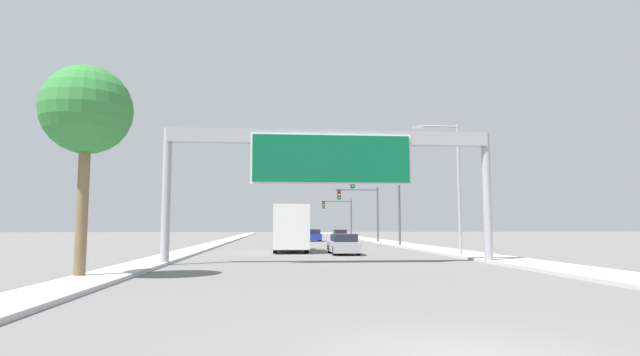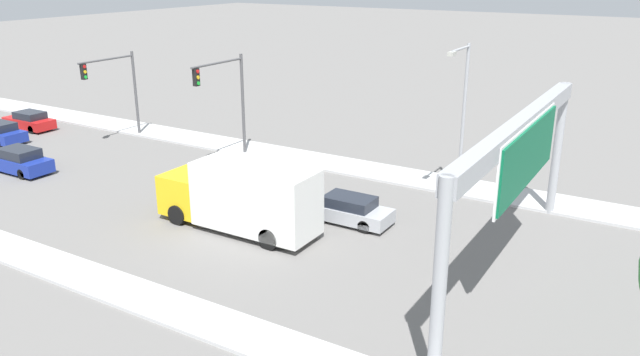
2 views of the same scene
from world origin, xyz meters
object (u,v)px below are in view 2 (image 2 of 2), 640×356
(sign_gantry, at_px, (523,149))
(truck_box_primary, at_px, (242,197))
(car_mid_left, at_px, (346,209))
(car_far_right, at_px, (19,161))
(street_lamp_right, at_px, (462,108))
(traffic_light_near_intersection, at_px, (228,91))
(traffic_light_mid_block, at_px, (118,82))
(car_mid_right, at_px, (29,121))

(sign_gantry, bearing_deg, truck_box_primary, 98.09)
(truck_box_primary, bearing_deg, car_mid_left, -46.87)
(car_far_right, distance_m, street_lamp_right, 26.81)
(street_lamp_right, bearing_deg, truck_box_primary, 144.38)
(traffic_light_near_intersection, distance_m, traffic_light_mid_block, 10.01)
(street_lamp_right, bearing_deg, car_far_right, 112.10)
(car_mid_left, distance_m, traffic_light_near_intersection, 13.28)
(car_far_right, bearing_deg, street_lamp_right, -67.90)
(car_mid_right, relative_size, traffic_light_near_intersection, 0.64)
(car_mid_right, xyz_separation_m, truck_box_primary, (-7.00, -26.30, 1.04))
(car_mid_left, relative_size, car_mid_right, 1.10)
(car_far_right, bearing_deg, truck_box_primary, -90.00)
(traffic_light_near_intersection, distance_m, street_lamp_right, 14.99)
(truck_box_primary, relative_size, street_lamp_right, 1.00)
(sign_gantry, relative_size, traffic_light_near_intersection, 2.49)
(traffic_light_mid_block, bearing_deg, traffic_light_near_intersection, -89.58)
(sign_gantry, relative_size, car_mid_left, 3.58)
(car_far_right, xyz_separation_m, street_lamp_right, (9.96, -24.53, 4.25))
(traffic_light_mid_block, bearing_deg, street_lamp_right, -87.14)
(sign_gantry, distance_m, traffic_light_near_intersection, 21.33)
(truck_box_primary, relative_size, traffic_light_near_intersection, 1.23)
(car_mid_right, distance_m, traffic_light_near_intersection, 18.98)
(car_far_right, relative_size, street_lamp_right, 0.56)
(car_mid_left, height_order, truck_box_primary, truck_box_primary)
(truck_box_primary, xyz_separation_m, traffic_light_mid_block, (8.71, 17.80, 2.52))
(car_mid_right, relative_size, traffic_light_mid_block, 0.69)
(car_mid_right, bearing_deg, sign_gantry, -97.74)
(traffic_light_near_intersection, height_order, traffic_light_mid_block, traffic_light_near_intersection)
(truck_box_primary, bearing_deg, street_lamp_right, -35.62)
(car_mid_right, bearing_deg, truck_box_primary, -104.91)
(car_mid_right, xyz_separation_m, car_far_right, (-7.00, -8.91, 0.05))
(sign_gantry, xyz_separation_m, car_mid_left, (1.75, 8.57, -4.87))
(car_mid_left, distance_m, truck_box_primary, 5.23)
(truck_box_primary, height_order, traffic_light_near_intersection, traffic_light_near_intersection)
(sign_gantry, height_order, car_mid_right, sign_gantry)
(sign_gantry, distance_m, street_lamp_right, 9.72)
(car_far_right, xyz_separation_m, traffic_light_mid_block, (8.71, 0.41, 3.51))
(car_mid_left, distance_m, traffic_light_mid_block, 22.45)
(sign_gantry, height_order, traffic_light_mid_block, sign_gantry)
(car_mid_left, height_order, traffic_light_near_intersection, traffic_light_near_intersection)
(car_far_right, height_order, traffic_light_mid_block, traffic_light_mid_block)
(truck_box_primary, relative_size, traffic_light_mid_block, 1.33)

